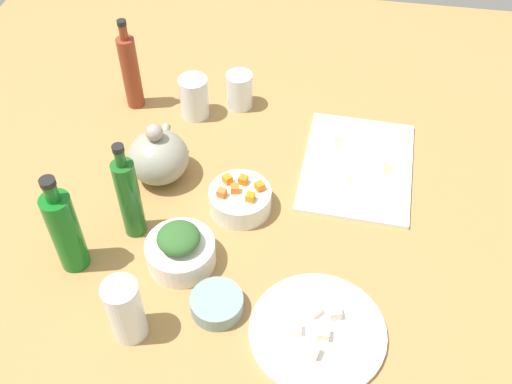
% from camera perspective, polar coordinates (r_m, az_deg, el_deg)
% --- Properties ---
extents(tabletop, '(1.90, 1.90, 0.03)m').
position_cam_1_polar(tabletop, '(1.36, 0.00, -1.87)').
color(tabletop, '#A37A44').
rests_on(tabletop, ground).
extents(cutting_board, '(0.35, 0.27, 0.01)m').
position_cam_1_polar(cutting_board, '(1.45, 9.57, 2.43)').
color(cutting_board, white).
rests_on(cutting_board, tabletop).
extents(plate_tofu, '(0.26, 0.26, 0.01)m').
position_cam_1_polar(plate_tofu, '(1.16, 5.84, -13.05)').
color(plate_tofu, white).
rests_on(plate_tofu, tabletop).
extents(bowl_greens, '(0.14, 0.14, 0.06)m').
position_cam_1_polar(bowl_greens, '(1.24, -7.13, -5.72)').
color(bowl_greens, white).
rests_on(bowl_greens, tabletop).
extents(bowl_carrots, '(0.14, 0.14, 0.05)m').
position_cam_1_polar(bowl_carrots, '(1.33, -1.51, -0.73)').
color(bowl_carrots, white).
rests_on(bowl_carrots, tabletop).
extents(bowl_small_side, '(0.10, 0.10, 0.04)m').
position_cam_1_polar(bowl_small_side, '(1.18, -3.71, -10.51)').
color(bowl_small_side, gray).
rests_on(bowl_small_side, tabletop).
extents(teapot, '(0.16, 0.14, 0.15)m').
position_cam_1_polar(teapot, '(1.39, -9.23, 3.34)').
color(teapot, gray).
rests_on(teapot, tabletop).
extents(bottle_0, '(0.05, 0.05, 0.25)m').
position_cam_1_polar(bottle_0, '(1.25, -11.93, -0.46)').
color(bottle_0, '#1D6221').
rests_on(bottle_0, tabletop).
extents(bottle_1, '(0.05, 0.05, 0.25)m').
position_cam_1_polar(bottle_1, '(1.58, -11.80, 11.15)').
color(bottle_1, maroon).
rests_on(bottle_1, tabletop).
extents(bottle_2, '(0.06, 0.06, 0.24)m').
position_cam_1_polar(bottle_2, '(1.23, -17.62, -3.46)').
color(bottle_2, '#146C1E').
rests_on(bottle_2, tabletop).
extents(drinking_glass_0, '(0.07, 0.07, 0.11)m').
position_cam_1_polar(drinking_glass_0, '(1.55, -5.87, 8.92)').
color(drinking_glass_0, white).
rests_on(drinking_glass_0, tabletop).
extents(drinking_glass_1, '(0.07, 0.07, 0.14)m').
position_cam_1_polar(drinking_glass_1, '(1.13, -12.27, -10.88)').
color(drinking_glass_1, white).
rests_on(drinking_glass_1, tabletop).
extents(drinking_glass_2, '(0.07, 0.07, 0.10)m').
position_cam_1_polar(drinking_glass_2, '(1.58, -1.57, 9.60)').
color(drinking_glass_2, white).
rests_on(drinking_glass_2, tabletop).
extents(carrot_cube_0, '(0.02, 0.02, 0.02)m').
position_cam_1_polar(carrot_cube_0, '(1.28, -0.55, -0.49)').
color(carrot_cube_0, orange).
rests_on(carrot_cube_0, bowl_carrots).
extents(carrot_cube_1, '(0.02, 0.02, 0.02)m').
position_cam_1_polar(carrot_cube_1, '(1.32, -1.22, 1.15)').
color(carrot_cube_1, orange).
rests_on(carrot_cube_1, bowl_carrots).
extents(carrot_cube_2, '(0.03, 0.03, 0.02)m').
position_cam_1_polar(carrot_cube_2, '(1.30, 0.35, 0.56)').
color(carrot_cube_2, orange).
rests_on(carrot_cube_2, bowl_carrots).
extents(carrot_cube_3, '(0.02, 0.02, 0.02)m').
position_cam_1_polar(carrot_cube_3, '(1.29, -3.26, -0.09)').
color(carrot_cube_3, orange).
rests_on(carrot_cube_3, bowl_carrots).
extents(carrot_cube_4, '(0.03, 0.03, 0.02)m').
position_cam_1_polar(carrot_cube_4, '(1.32, -2.73, 1.22)').
color(carrot_cube_4, orange).
rests_on(carrot_cube_4, bowl_carrots).
extents(carrot_cube_5, '(0.02, 0.02, 0.02)m').
position_cam_1_polar(carrot_cube_5, '(1.30, -2.01, 0.31)').
color(carrot_cube_5, orange).
rests_on(carrot_cube_5, bowl_carrots).
extents(chopped_greens_mound, '(0.11, 0.11, 0.04)m').
position_cam_1_polar(chopped_greens_mound, '(1.20, -7.34, -4.32)').
color(chopped_greens_mound, '#315F2A').
rests_on(chopped_greens_mound, bowl_greens).
extents(tofu_cube_0, '(0.03, 0.03, 0.02)m').
position_cam_1_polar(tofu_cube_0, '(1.12, 5.41, -14.79)').
color(tofu_cube_0, '#F1EACC').
rests_on(tofu_cube_0, plate_tofu).
extents(tofu_cube_1, '(0.02, 0.02, 0.02)m').
position_cam_1_polar(tofu_cube_1, '(1.14, 6.40, -13.16)').
color(tofu_cube_1, '#F3EFCA').
rests_on(tofu_cube_1, plate_tofu).
extents(tofu_cube_2, '(0.03, 0.03, 0.02)m').
position_cam_1_polar(tofu_cube_2, '(1.17, 7.49, -11.25)').
color(tofu_cube_2, silver).
rests_on(tofu_cube_2, plate_tofu).
extents(tofu_cube_3, '(0.02, 0.02, 0.02)m').
position_cam_1_polar(tofu_cube_3, '(1.14, 3.74, -12.77)').
color(tofu_cube_3, white).
rests_on(tofu_cube_3, plate_tofu).
extents(tofu_cube_4, '(0.03, 0.03, 0.02)m').
position_cam_1_polar(tofu_cube_4, '(1.17, 5.48, -11.04)').
color(tofu_cube_4, white).
rests_on(tofu_cube_4, plate_tofu).
extents(dumpling_0, '(0.05, 0.05, 0.02)m').
position_cam_1_polar(dumpling_0, '(1.39, 8.48, 1.21)').
color(dumpling_0, beige).
rests_on(dumpling_0, cutting_board).
extents(dumpling_1, '(0.05, 0.05, 0.03)m').
position_cam_1_polar(dumpling_1, '(1.44, 11.98, 2.53)').
color(dumpling_1, beige).
rests_on(dumpling_1, cutting_board).
extents(dumpling_2, '(0.06, 0.06, 0.03)m').
position_cam_1_polar(dumpling_2, '(1.48, 7.29, 5.08)').
color(dumpling_2, beige).
rests_on(dumpling_2, cutting_board).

